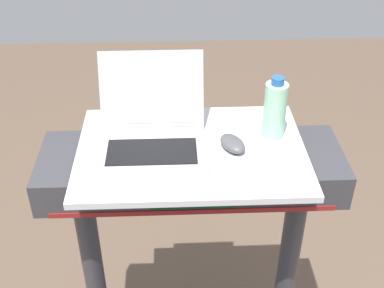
% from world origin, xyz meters
% --- Properties ---
extents(desk_board, '(0.67, 0.46, 0.02)m').
position_xyz_m(desk_board, '(0.00, 0.70, 1.06)').
color(desk_board, silver).
rests_on(desk_board, treadmill_base).
extents(laptop, '(0.31, 0.31, 0.24)m').
position_xyz_m(laptop, '(-0.11, 0.73, 1.12)').
color(laptop, '#B7B7BC').
rests_on(laptop, desk_board).
extents(computer_mouse, '(0.10, 0.12, 0.03)m').
position_xyz_m(computer_mouse, '(0.12, 0.70, 1.09)').
color(computer_mouse, '#4C4C51').
rests_on(computer_mouse, desk_board).
extents(water_bottle, '(0.07, 0.07, 0.19)m').
position_xyz_m(water_bottle, '(0.25, 0.76, 1.16)').
color(water_bottle, '#9EDBB2').
rests_on(water_bottle, desk_board).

